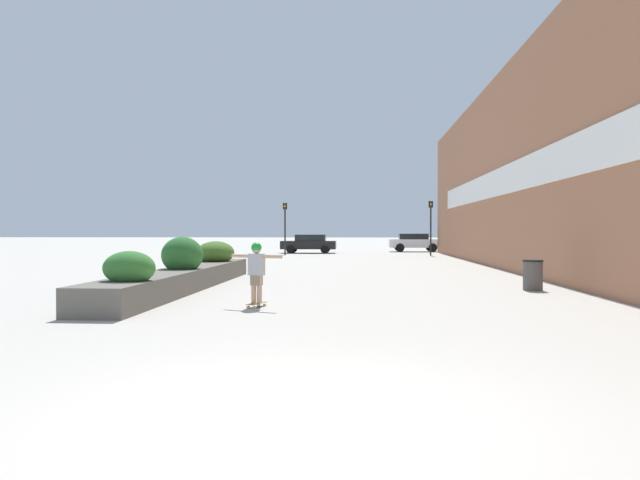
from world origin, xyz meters
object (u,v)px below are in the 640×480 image
object	(u,v)px
car_center_right	(415,242)
traffic_light_left	(285,220)
trash_bin	(533,275)
skateboard	(257,304)
skateboarder	(256,266)
car_leftmost	(515,243)
car_center_left	(309,243)
traffic_light_right	(431,219)

from	to	relation	value
car_center_right	traffic_light_left	bearing A→B (deg)	-52.92
trash_bin	car_center_right	xyz separation A→B (m)	(-0.37, 30.56, 0.36)
skateboard	skateboarder	size ratio (longest dim) A/B	0.49
car_leftmost	car_center_left	distance (m)	16.41
traffic_light_right	car_center_left	bearing A→B (deg)	156.04
car_leftmost	traffic_light_right	distance (m)	10.17
skateboarder	car_center_left	xyz separation A→B (m)	(-1.61, 31.01, -0.15)
car_center_right	car_leftmost	bearing A→B (deg)	84.24
car_center_right	skateboarder	bearing A→B (deg)	-11.01
skateboarder	car_center_left	bearing A→B (deg)	113.35
skateboarder	car_center_left	world-z (taller)	skateboarder
skateboarder	traffic_light_left	size ratio (longest dim) A/B	0.36
skateboard	skateboarder	xyz separation A→B (m)	(-0.00, 0.00, 0.83)
car_leftmost	traffic_light_right	size ratio (longest dim) A/B	1.02
skateboard	car_leftmost	world-z (taller)	car_leftmost
skateboarder	car_center_right	xyz separation A→B (m)	(6.74, 34.62, -0.10)
trash_bin	car_leftmost	bearing A→B (deg)	75.95
skateboard	car_center_right	bearing A→B (deg)	99.37
car_center_right	traffic_light_right	bearing A→B (deg)	2.78
trash_bin	traffic_light_left	distance (m)	25.39
traffic_light_left	car_leftmost	bearing A→B (deg)	20.49
car_center_left	car_center_right	size ratio (longest dim) A/B	0.99
car_center_left	traffic_light_left	bearing A→B (deg)	159.89
skateboard	traffic_light_right	distance (m)	28.16
car_center_right	traffic_light_right	size ratio (longest dim) A/B	1.12
car_leftmost	car_center_right	bearing A→B (deg)	84.24
trash_bin	car_center_left	world-z (taller)	car_center_left
trash_bin	traffic_light_left	xyz separation A→B (m)	(-10.08, 23.21, 2.04)
car_center_left	traffic_light_right	bearing A→B (deg)	-113.96
skateboard	traffic_light_left	world-z (taller)	traffic_light_left
trash_bin	car_leftmost	world-z (taller)	car_leftmost
car_center_left	traffic_light_left	distance (m)	4.34
skateboard	car_leftmost	distance (m)	36.83
car_center_left	traffic_light_right	world-z (taller)	traffic_light_right
skateboarder	car_leftmost	world-z (taller)	car_leftmost
skateboard	traffic_light_left	bearing A→B (deg)	116.61
car_center_right	traffic_light_right	world-z (taller)	traffic_light_right
skateboard	car_center_left	world-z (taller)	car_center_left
car_leftmost	traffic_light_left	bearing A→B (deg)	110.49
trash_bin	traffic_light_left	bearing A→B (deg)	113.48
traffic_light_left	traffic_light_right	size ratio (longest dim) A/B	0.98
traffic_light_left	traffic_light_right	xyz separation A→B (m)	(10.08, -0.13, 0.05)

